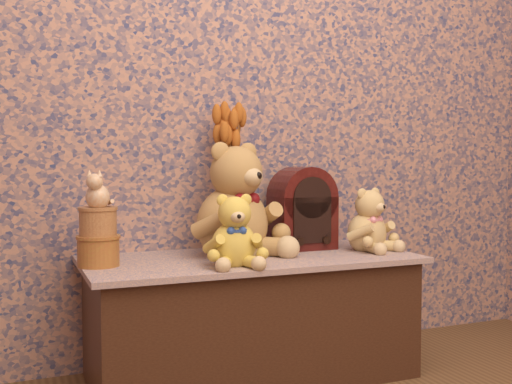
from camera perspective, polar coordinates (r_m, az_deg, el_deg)
display_shelf at (r=2.29m, az=-0.49°, el=-11.64°), size 1.21×0.56×0.45m
teddy_large at (r=2.25m, az=-2.22°, el=-0.27°), size 0.50×0.53×0.45m
teddy_medium at (r=2.04m, az=-2.09°, el=-3.32°), size 0.24×0.27×0.26m
teddy_small at (r=2.42m, az=10.40°, el=-2.31°), size 0.28×0.30×0.26m
cathedral_radio at (r=2.43m, az=4.34°, el=-1.47°), size 0.24×0.17×0.33m
ceramic_vase at (r=2.35m, az=-2.65°, el=-3.13°), size 0.15×0.15×0.21m
dried_stalks at (r=2.33m, az=-2.67°, el=4.32°), size 0.23×0.23×0.40m
biscuit_tin_lower at (r=2.10m, az=-14.60°, el=-5.42°), size 0.18×0.18×0.10m
biscuit_tin_upper at (r=2.09m, az=-14.63°, el=-2.77°), size 0.14×0.14×0.10m
cat_figurine at (r=2.08m, az=-14.67°, el=0.32°), size 0.13×0.13×0.13m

